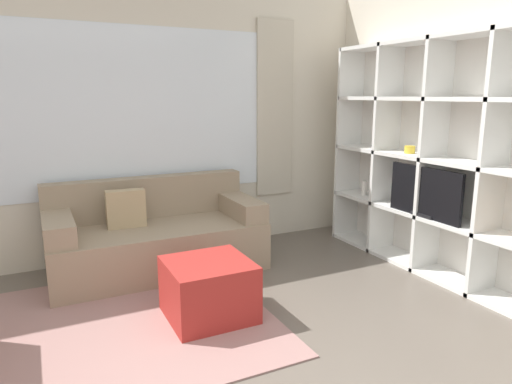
{
  "coord_description": "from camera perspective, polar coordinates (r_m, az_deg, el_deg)",
  "views": [
    {
      "loc": [
        -0.92,
        -1.56,
        1.61
      ],
      "look_at": [
        0.65,
        1.62,
        0.85
      ],
      "focal_mm": 32.0,
      "sensor_mm": 36.0,
      "label": 1
    }
  ],
  "objects": [
    {
      "name": "ottoman",
      "position": [
        3.42,
        -5.95,
        -12.06
      ],
      "size": [
        0.59,
        0.58,
        0.43
      ],
      "color": "#A82823",
      "rests_on": "ground_plane"
    },
    {
      "name": "area_rug",
      "position": [
        3.48,
        -21.36,
        -16.22
      ],
      "size": [
        2.65,
        1.92,
        0.01
      ],
      "primitive_type": "cube",
      "color": "gray",
      "rests_on": "ground_plane"
    },
    {
      "name": "couch_main",
      "position": [
        4.37,
        -12.42,
        -5.56
      ],
      "size": [
        1.9,
        0.88,
        0.83
      ],
      "color": "gray",
      "rests_on": "ground_plane"
    },
    {
      "name": "wall_right",
      "position": [
        4.58,
        22.33,
        7.92
      ],
      "size": [
        0.07,
        4.15,
        2.7
      ],
      "primitive_type": "cube",
      "color": "beige",
      "rests_on": "ground_plane"
    },
    {
      "name": "shelving_unit",
      "position": [
        4.41,
        21.54,
        3.76
      ],
      "size": [
        0.35,
        2.45,
        2.1
      ],
      "color": "silver",
      "rests_on": "ground_plane"
    },
    {
      "name": "wall_back",
      "position": [
        4.65,
        -14.88,
        8.55
      ],
      "size": [
        6.12,
        0.11,
        2.7
      ],
      "color": "beige",
      "rests_on": "ground_plane"
    }
  ]
}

